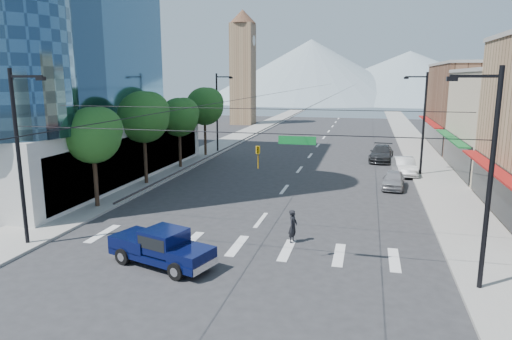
% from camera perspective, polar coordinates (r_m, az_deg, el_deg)
% --- Properties ---
extents(ground, '(160.00, 160.00, 0.00)m').
position_cam_1_polar(ground, '(22.54, -2.93, -10.82)').
color(ground, '#28282B').
rests_on(ground, ground).
extents(sidewalk_left, '(4.00, 120.00, 0.15)m').
position_cam_1_polar(sidewalk_left, '(63.18, -2.96, 3.79)').
color(sidewalk_left, gray).
rests_on(sidewalk_left, ground).
extents(sidewalk_right, '(4.00, 120.00, 0.15)m').
position_cam_1_polar(sidewalk_right, '(60.84, 19.27, 2.86)').
color(sidewalk_right, gray).
rests_on(sidewalk_right, ground).
extents(shop_far, '(12.00, 18.00, 10.00)m').
position_cam_1_polar(shop_far, '(61.65, 27.04, 6.96)').
color(shop_far, brown).
rests_on(shop_far, ground).
extents(clock_tower, '(4.80, 4.80, 20.40)m').
position_cam_1_polar(clock_tower, '(85.02, -1.65, 12.92)').
color(clock_tower, '#8C6B4C').
rests_on(clock_tower, ground).
extents(mountain_left, '(80.00, 80.00, 22.00)m').
position_cam_1_polar(mountain_left, '(171.27, 6.88, 12.26)').
color(mountain_left, gray).
rests_on(mountain_left, ground).
extents(mountain_right, '(90.00, 90.00, 18.00)m').
position_cam_1_polar(mountain_right, '(180.49, 18.57, 11.07)').
color(mountain_right, gray).
rests_on(mountain_right, ground).
extents(tree_near, '(3.65, 3.64, 6.71)m').
position_cam_1_polar(tree_near, '(31.38, -19.48, 4.33)').
color(tree_near, black).
rests_on(tree_near, ground).
extents(tree_midnear, '(4.09, 4.09, 7.52)m').
position_cam_1_polar(tree_midnear, '(37.34, -13.67, 6.64)').
color(tree_midnear, black).
rests_on(tree_midnear, ground).
extents(tree_midfar, '(3.65, 3.64, 6.71)m').
position_cam_1_polar(tree_midfar, '(43.70, -9.41, 6.68)').
color(tree_midfar, black).
rests_on(tree_midfar, ground).
extents(tree_far, '(4.09, 4.09, 7.52)m').
position_cam_1_polar(tree_far, '(50.15, -6.28, 8.06)').
color(tree_far, black).
rests_on(tree_far, ground).
extents(signal_rig, '(21.80, 0.20, 9.00)m').
position_cam_1_polar(signal_rig, '(20.22, -3.36, 0.33)').
color(signal_rig, black).
rests_on(signal_rig, ground).
extents(lamp_pole_nw, '(2.00, 0.25, 9.00)m').
position_cam_1_polar(lamp_pole_nw, '(52.80, -4.76, 7.55)').
color(lamp_pole_nw, black).
rests_on(lamp_pole_nw, ground).
extents(lamp_pole_ne, '(2.00, 0.25, 9.00)m').
position_cam_1_polar(lamp_pole_ne, '(42.36, 20.09, 5.92)').
color(lamp_pole_ne, black).
rests_on(lamp_pole_ne, ground).
extents(pickup_truck, '(5.47, 3.29, 1.75)m').
position_cam_1_polar(pickup_truck, '(21.76, -11.78, -9.31)').
color(pickup_truck, '#080F3D').
rests_on(pickup_truck, ground).
extents(pedestrian, '(0.55, 0.72, 1.77)m').
position_cam_1_polar(pedestrian, '(24.19, 4.64, -7.02)').
color(pedestrian, black).
rests_on(pedestrian, ground).
extents(parked_car_near, '(2.02, 4.17, 1.37)m').
position_cam_1_polar(parked_car_near, '(37.28, 16.82, -1.17)').
color(parked_car_near, '#9E9DA2').
rests_on(parked_car_near, ground).
extents(parked_car_mid, '(2.10, 4.88, 1.56)m').
position_cam_1_polar(parked_car_mid, '(42.71, 18.03, 0.45)').
color(parked_car_mid, silver).
rests_on(parked_car_mid, ground).
extents(parked_car_far, '(2.76, 5.76, 1.62)m').
position_cam_1_polar(parked_car_far, '(49.14, 15.41, 2.03)').
color(parked_car_far, '#2F2F31').
rests_on(parked_car_far, ground).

